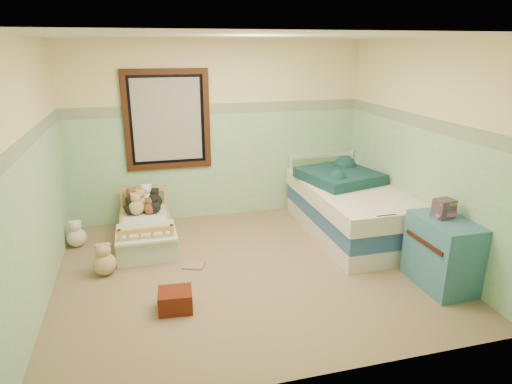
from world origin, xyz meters
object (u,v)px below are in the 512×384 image
object	(u,v)px
plush_floor_tan	(105,264)
floor_book	(193,266)
dresser	(442,253)
twin_bed_frame	(349,226)
plush_floor_cream	(77,237)
red_pillow	(175,300)
toddler_bed_frame	(146,236)

from	to	relation	value
plush_floor_tan	floor_book	world-z (taller)	plush_floor_tan
dresser	twin_bed_frame	bearing A→B (deg)	101.83
plush_floor_cream	red_pillow	bearing A→B (deg)	-58.47
dresser	red_pillow	world-z (taller)	dresser
twin_bed_frame	floor_book	xyz separation A→B (m)	(-2.15, -0.41, -0.10)
plush_floor_cream	twin_bed_frame	size ratio (longest dim) A/B	0.11
dresser	toddler_bed_frame	bearing A→B (deg)	147.32
plush_floor_cream	floor_book	world-z (taller)	plush_floor_cream
plush_floor_tan	plush_floor_cream	bearing A→B (deg)	114.16
toddler_bed_frame	plush_floor_tan	distance (m)	0.89
dresser	red_pillow	bearing A→B (deg)	174.94
plush_floor_cream	twin_bed_frame	world-z (taller)	plush_floor_cream
red_pillow	dresser	bearing A→B (deg)	-5.06
dresser	floor_book	bearing A→B (deg)	156.48
plush_floor_cream	floor_book	bearing A→B (deg)	-34.40
toddler_bed_frame	floor_book	xyz separation A→B (m)	(0.50, -0.83, -0.07)
twin_bed_frame	dresser	bearing A→B (deg)	-78.17
twin_bed_frame	dresser	world-z (taller)	dresser
red_pillow	plush_floor_tan	bearing A→B (deg)	127.62
toddler_bed_frame	twin_bed_frame	xyz separation A→B (m)	(2.65, -0.42, 0.03)
twin_bed_frame	red_pillow	distance (m)	2.72
plush_floor_tan	twin_bed_frame	bearing A→B (deg)	6.19
toddler_bed_frame	twin_bed_frame	size ratio (longest dim) A/B	0.61
twin_bed_frame	red_pillow	xyz separation A→B (m)	(-2.42, -1.24, -0.01)
plush_floor_cream	floor_book	xyz separation A→B (m)	(1.35, -0.92, -0.11)
floor_book	twin_bed_frame	bearing A→B (deg)	32.52
toddler_bed_frame	plush_floor_tan	bearing A→B (deg)	-121.70
plush_floor_tan	twin_bed_frame	xyz separation A→B (m)	(3.12, 0.34, -0.02)
plush_floor_tan	dresser	distance (m)	3.62
plush_floor_cream	twin_bed_frame	distance (m)	3.54
toddler_bed_frame	red_pillow	distance (m)	1.67
floor_book	plush_floor_cream	bearing A→B (deg)	167.44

